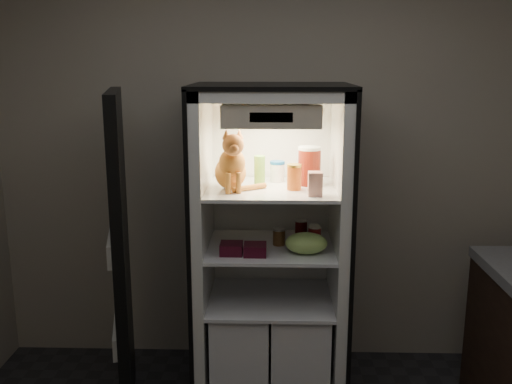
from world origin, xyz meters
TOP-DOWN VIEW (x-y plane):
  - room_shell at (0.00, 0.00)m, footprint 3.60×3.60m
  - refrigerator at (0.00, 1.38)m, footprint 0.90×0.72m
  - fridge_door at (-0.83, 1.12)m, footprint 0.26×0.86m
  - tabby_cat at (-0.22, 1.26)m, footprint 0.32×0.35m
  - parmesan_shaker at (-0.07, 1.40)m, footprint 0.07×0.07m
  - mayo_tub at (0.04, 1.48)m, footprint 0.09×0.09m
  - salsa_jar at (0.13, 1.27)m, footprint 0.08×0.08m
  - pepper_jar at (0.22, 1.40)m, footprint 0.13×0.13m
  - cream_carton at (0.24, 1.13)m, footprint 0.08×0.08m
  - soda_can_a at (0.18, 1.39)m, footprint 0.07×0.07m
  - soda_can_b at (0.25, 1.33)m, footprint 0.07×0.07m
  - soda_can_c at (0.25, 1.25)m, footprint 0.07×0.07m
  - condiment_jar at (0.05, 1.34)m, footprint 0.07×0.07m
  - grape_bag at (0.20, 1.19)m, footprint 0.24×0.17m
  - berry_box_left at (-0.22, 1.17)m, footprint 0.13×0.13m
  - berry_box_right at (-0.09, 1.15)m, footprint 0.13×0.13m

SIDE VIEW (x-z plane):
  - refrigerator at x=0.00m, z-range -0.15..1.73m
  - fridge_door at x=-0.83m, z-range -0.01..1.84m
  - berry_box_right at x=-0.09m, z-range 0.94..1.00m
  - berry_box_left at x=-0.22m, z-range 0.94..1.00m
  - condiment_jar at x=0.05m, z-range 0.94..1.04m
  - grape_bag at x=0.20m, z-range 0.94..1.06m
  - soda_can_b at x=0.25m, z-range 0.94..1.06m
  - soda_can_a at x=0.18m, z-range 0.94..1.07m
  - soda_can_c at x=0.25m, z-range 0.94..1.08m
  - mayo_tub at x=0.04m, z-range 1.29..1.42m
  - cream_carton at x=0.24m, z-range 1.29..1.42m
  - salsa_jar at x=0.13m, z-range 1.29..1.44m
  - parmesan_shaker at x=-0.07m, z-range 1.29..1.46m
  - pepper_jar at x=0.22m, z-range 1.29..1.52m
  - tabby_cat at x=-0.22m, z-range 1.24..1.60m
  - room_shell at x=0.00m, z-range -0.18..3.42m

